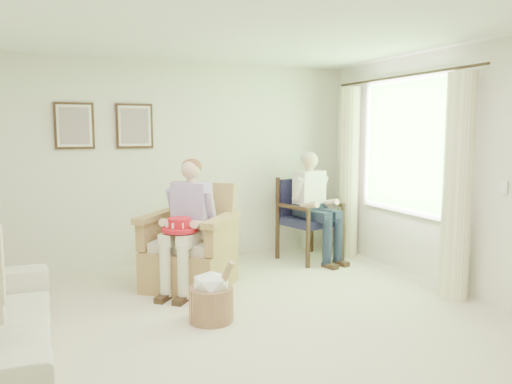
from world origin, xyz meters
TOP-DOWN VIEW (x-y plane):
  - floor at (0.00, 0.00)m, footprint 5.50×5.50m
  - back_wall at (0.00, 2.75)m, footprint 5.00×0.04m
  - right_wall at (2.50, 0.00)m, footprint 0.04×5.50m
  - ceiling at (0.00, 0.00)m, footprint 5.00×5.50m
  - window at (2.46, 1.20)m, footprint 0.13×2.50m
  - curtain_left at (2.33, 0.22)m, footprint 0.34×0.34m
  - curtain_right at (2.33, 2.18)m, footprint 0.34×0.34m
  - framed_print_left at (-1.15, 2.71)m, footprint 0.45×0.05m
  - framed_print_right at (-0.45, 2.71)m, footprint 0.45×0.05m
  - wicker_armchair at (-0.07, 1.68)m, footprint 0.89×0.88m
  - wood_armchair at (1.74, 2.27)m, footprint 0.70×0.65m
  - person_wicker at (-0.07, 1.53)m, footprint 0.40×0.62m
  - person_dark at (1.74, 2.09)m, footprint 0.40×0.63m
  - red_hat at (-0.24, 1.39)m, footprint 0.37×0.37m
  - hatbox at (-0.17, 0.60)m, footprint 0.44×0.44m

SIDE VIEW (x-z plane):
  - floor at x=0.00m, z-range 0.00..0.00m
  - hatbox at x=-0.17m, z-range -0.07..0.53m
  - wicker_armchair at x=-0.07m, z-range -0.21..0.93m
  - wood_armchair at x=1.74m, z-range 0.05..1.12m
  - red_hat at x=-0.24m, z-range 0.67..0.81m
  - person_wicker at x=-0.07m, z-range 0.13..1.52m
  - person_dark at x=1.74m, z-range 0.14..1.56m
  - curtain_left at x=2.33m, z-range 0.00..2.30m
  - curtain_right at x=2.33m, z-range 0.00..2.30m
  - back_wall at x=0.00m, z-range 0.00..2.60m
  - right_wall at x=2.50m, z-range 0.00..2.60m
  - window at x=2.46m, z-range 0.77..2.40m
  - framed_print_left at x=-1.15m, z-range 1.51..2.06m
  - framed_print_right at x=-0.45m, z-range 1.51..2.06m
  - ceiling at x=0.00m, z-range 2.59..2.61m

